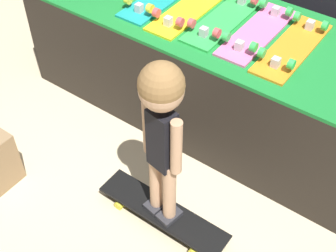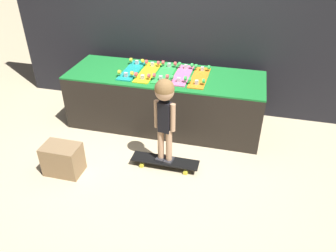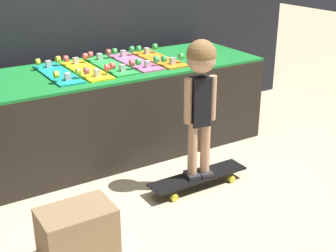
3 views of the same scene
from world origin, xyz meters
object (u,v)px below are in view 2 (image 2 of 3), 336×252
at_px(skateboard_yellow_on_rack, 148,72).
at_px(storage_box, 63,159).
at_px(skateboard_pink_on_rack, 182,74).
at_px(child, 165,106).
at_px(skateboard_green_on_rack, 165,73).
at_px(skateboard_orange_on_rack, 200,77).
at_px(skateboard_teal_on_rack, 132,70).
at_px(skateboard_on_floor, 165,161).

height_order(skateboard_yellow_on_rack, storage_box, skateboard_yellow_on_rack).
bearing_deg(skateboard_pink_on_rack, child, -89.27).
bearing_deg(skateboard_yellow_on_rack, child, -62.90).
distance_m(skateboard_green_on_rack, skateboard_orange_on_rack, 0.44).
bearing_deg(storage_box, skateboard_green_on_rack, 57.05).
xyz_separation_m(skateboard_green_on_rack, storage_box, (-0.82, -1.27, -0.57)).
bearing_deg(skateboard_green_on_rack, skateboard_yellow_on_rack, -173.00).
xyz_separation_m(skateboard_teal_on_rack, skateboard_orange_on_rack, (0.88, -0.01, 0.00)).
xyz_separation_m(skateboard_yellow_on_rack, storage_box, (-0.60, -1.24, -0.57)).
relative_size(skateboard_teal_on_rack, storage_box, 1.61).
bearing_deg(skateboard_pink_on_rack, skateboard_yellow_on_rack, -176.25).
distance_m(skateboard_yellow_on_rack, skateboard_pink_on_rack, 0.44).
bearing_deg(skateboard_green_on_rack, skateboard_pink_on_rack, 0.48).
bearing_deg(skateboard_orange_on_rack, skateboard_yellow_on_rack, -179.18).
xyz_separation_m(skateboard_yellow_on_rack, child, (0.45, -0.88, 0.04)).
distance_m(skateboard_yellow_on_rack, skateboard_orange_on_rack, 0.66).
xyz_separation_m(skateboard_teal_on_rack, storage_box, (-0.38, -1.26, -0.57)).
distance_m(skateboard_orange_on_rack, child, 0.92).
relative_size(skateboard_teal_on_rack, skateboard_on_floor, 0.84).
relative_size(skateboard_green_on_rack, skateboard_on_floor, 0.84).
relative_size(skateboard_pink_on_rack, skateboard_orange_on_rack, 1.00).
height_order(skateboard_pink_on_rack, skateboard_on_floor, skateboard_pink_on_rack).
height_order(skateboard_teal_on_rack, skateboard_green_on_rack, same).
xyz_separation_m(skateboard_yellow_on_rack, skateboard_orange_on_rack, (0.66, 0.01, 0.00)).
distance_m(skateboard_yellow_on_rack, storage_box, 1.49).
bearing_deg(skateboard_orange_on_rack, storage_box, -135.29).
distance_m(skateboard_green_on_rack, child, 0.94).
relative_size(skateboard_orange_on_rack, skateboard_on_floor, 0.84).
relative_size(skateboard_green_on_rack, skateboard_orange_on_rack, 1.00).
height_order(skateboard_teal_on_rack, child, child).
height_order(skateboard_teal_on_rack, storage_box, skateboard_teal_on_rack).
distance_m(skateboard_green_on_rack, storage_box, 1.61).
height_order(skateboard_orange_on_rack, storage_box, skateboard_orange_on_rack).
relative_size(skateboard_yellow_on_rack, skateboard_orange_on_rack, 1.00).
distance_m(skateboard_green_on_rack, skateboard_on_floor, 1.15).
bearing_deg(skateboard_yellow_on_rack, skateboard_pink_on_rack, 3.75).
xyz_separation_m(skateboard_on_floor, child, (0.00, -0.00, 0.71)).
bearing_deg(skateboard_teal_on_rack, skateboard_pink_on_rack, 1.14).
bearing_deg(skateboard_on_floor, skateboard_green_on_rack, 104.29).
bearing_deg(skateboard_on_floor, skateboard_orange_on_rack, 76.85).
distance_m(skateboard_pink_on_rack, skateboard_orange_on_rack, 0.22).
bearing_deg(skateboard_pink_on_rack, skateboard_green_on_rack, -179.52).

